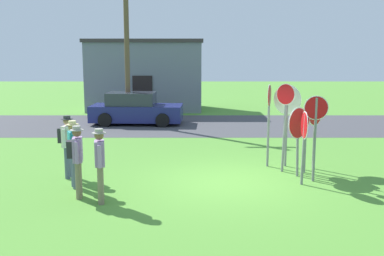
# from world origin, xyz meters

# --- Properties ---
(ground_plane) EXTENTS (80.00, 80.00, 0.00)m
(ground_plane) POSITION_xyz_m (0.00, 0.00, 0.00)
(ground_plane) COLOR #518E33
(street_asphalt) EXTENTS (60.00, 6.40, 0.01)m
(street_asphalt) POSITION_xyz_m (0.00, 9.55, 0.00)
(street_asphalt) COLOR #424247
(street_asphalt) RESTS_ON ground
(building_background) EXTENTS (6.73, 3.78, 4.11)m
(building_background) POSITION_xyz_m (-3.69, 15.34, 2.06)
(building_background) COLOR slate
(building_background) RESTS_ON ground
(utility_pole) EXTENTS (1.80, 0.24, 8.04)m
(utility_pole) POSITION_xyz_m (-4.02, 10.08, 4.20)
(utility_pole) COLOR brown
(utility_pole) RESTS_ON ground
(parked_car_on_street) EXTENTS (4.38, 2.18, 1.51)m
(parked_car_on_street) POSITION_xyz_m (-3.64, 9.88, 0.69)
(parked_car_on_street) COLOR navy
(parked_car_on_street) RESTS_ON ground
(stop_sign_rear_right) EXTENTS (0.65, 0.07, 2.31)m
(stop_sign_rear_right) POSITION_xyz_m (2.32, 0.18, 1.55)
(stop_sign_rear_right) COLOR slate
(stop_sign_rear_right) RESTS_ON ground
(stop_sign_low_front) EXTENTS (0.58, 0.59, 2.10)m
(stop_sign_low_front) POSITION_xyz_m (2.66, 1.49, 1.44)
(stop_sign_low_front) COLOR slate
(stop_sign_low_front) RESTS_ON ground
(stop_sign_nearest) EXTENTS (0.11, 0.73, 1.94)m
(stop_sign_nearest) POSITION_xyz_m (1.95, -0.12, 1.31)
(stop_sign_nearest) COLOR slate
(stop_sign_nearest) RESTS_ON ground
(stop_sign_rear_left) EXTENTS (0.71, 0.57, 2.48)m
(stop_sign_rear_left) POSITION_xyz_m (1.89, 1.80, 1.72)
(stop_sign_rear_left) COLOR slate
(stop_sign_rear_left) RESTS_ON ground
(stop_sign_tallest) EXTENTS (0.46, 0.46, 2.56)m
(stop_sign_tallest) POSITION_xyz_m (1.71, 1.20, 1.69)
(stop_sign_tallest) COLOR slate
(stop_sign_tallest) RESTS_ON ground
(stop_sign_leaning_right) EXTENTS (0.08, 0.63, 1.96)m
(stop_sign_leaning_right) POSITION_xyz_m (2.29, 1.07, 1.31)
(stop_sign_leaning_right) COLOR slate
(stop_sign_leaning_right) RESTS_ON ground
(stop_sign_center_cluster) EXTENTS (0.21, 0.64, 2.50)m
(stop_sign_center_cluster) POSITION_xyz_m (1.35, 1.77, 1.67)
(stop_sign_center_cluster) COLOR slate
(stop_sign_center_cluster) RESTS_ON ground
(stop_sign_far_back) EXTENTS (0.69, 0.63, 1.95)m
(stop_sign_far_back) POSITION_xyz_m (1.98, 0.69, 1.32)
(stop_sign_far_back) COLOR slate
(stop_sign_far_back) RESTS_ON ground
(person_near_signs) EXTENTS (0.42, 0.56, 1.74)m
(person_near_signs) POSITION_xyz_m (-4.36, 0.53, 1.01)
(person_near_signs) COLOR #4C5670
(person_near_signs) RESTS_ON ground
(person_in_dark_shirt) EXTENTS (0.32, 0.56, 1.74)m
(person_in_dark_shirt) POSITION_xyz_m (-3.05, -1.58, 0.98)
(person_in_dark_shirt) COLOR #7A6B56
(person_in_dark_shirt) RESTS_ON ground
(person_on_left) EXTENTS (0.42, 0.56, 1.74)m
(person_on_left) POSITION_xyz_m (-3.66, -1.20, 1.01)
(person_on_left) COLOR #7A6B56
(person_on_left) RESTS_ON ground
(person_holding_notes) EXTENTS (0.35, 0.53, 1.74)m
(person_holding_notes) POSITION_xyz_m (-3.95, -0.40, 0.98)
(person_holding_notes) COLOR #4C5670
(person_holding_notes) RESTS_ON ground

